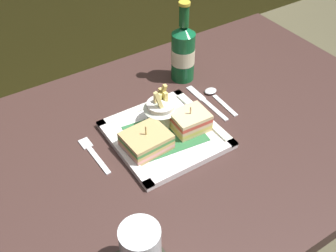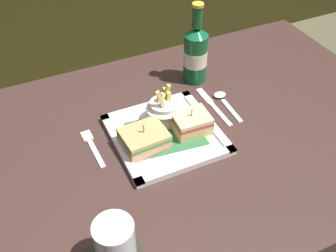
# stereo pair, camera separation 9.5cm
# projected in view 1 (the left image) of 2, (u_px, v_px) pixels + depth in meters

# --- Properties ---
(dining_table) EXTENTS (1.27, 0.78, 0.73)m
(dining_table) POSITION_uv_depth(u_px,v_px,m) (171.00, 165.00, 1.04)
(dining_table) COLOR #3B2622
(dining_table) RESTS_ON ground_plane
(square_plate) EXTENTS (0.25, 0.25, 0.02)m
(square_plate) POSITION_uv_depth(u_px,v_px,m) (165.00, 135.00, 0.98)
(square_plate) COLOR white
(square_plate) RESTS_ON dining_table
(sandwich_half_left) EXTENTS (0.11, 0.09, 0.07)m
(sandwich_half_left) POSITION_uv_depth(u_px,v_px,m) (147.00, 142.00, 0.93)
(sandwich_half_left) COLOR tan
(sandwich_half_left) RESTS_ON square_plate
(sandwich_half_right) EXTENTS (0.09, 0.07, 0.07)m
(sandwich_half_right) POSITION_uv_depth(u_px,v_px,m) (191.00, 122.00, 0.97)
(sandwich_half_right) COLOR #E5C381
(sandwich_half_right) RESTS_ON square_plate
(fries_cup) EXTENTS (0.09, 0.09, 0.11)m
(fries_cup) POSITION_uv_depth(u_px,v_px,m) (161.00, 109.00, 0.98)
(fries_cup) COLOR silver
(fries_cup) RESTS_ON square_plate
(beer_bottle) EXTENTS (0.07, 0.07, 0.23)m
(beer_bottle) POSITION_uv_depth(u_px,v_px,m) (183.00, 52.00, 1.11)
(beer_bottle) COLOR #13572B
(beer_bottle) RESTS_ON dining_table
(water_glass) EXTENTS (0.07, 0.07, 0.11)m
(water_glass) POSITION_uv_depth(u_px,v_px,m) (141.00, 251.00, 0.69)
(water_glass) COLOR silver
(water_glass) RESTS_ON dining_table
(fork) EXTENTS (0.03, 0.14, 0.00)m
(fork) POSITION_uv_depth(u_px,v_px,m) (93.00, 153.00, 0.94)
(fork) COLOR silver
(fork) RESTS_ON dining_table
(knife) EXTENTS (0.02, 0.17, 0.00)m
(knife) POSITION_uv_depth(u_px,v_px,m) (205.00, 101.00, 1.09)
(knife) COLOR silver
(knife) RESTS_ON dining_table
(spoon) EXTENTS (0.03, 0.13, 0.01)m
(spoon) POSITION_uv_depth(u_px,v_px,m) (214.00, 95.00, 1.10)
(spoon) COLOR silver
(spoon) RESTS_ON dining_table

